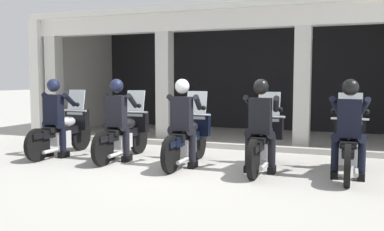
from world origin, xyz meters
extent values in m
plane|color=#A8A59E|center=(0.00, 3.00, 0.00)|extent=(80.00, 80.00, 0.00)
cube|color=black|center=(0.08, 6.05, 1.59)|extent=(11.11, 0.24, 3.18)
cube|color=silver|center=(0.08, 2.47, 2.96)|extent=(11.11, 0.36, 0.44)
cube|color=silver|center=(0.08, 4.19, 3.26)|extent=(11.11, 4.13, 0.16)
cube|color=silver|center=(-5.37, 4.19, 1.59)|extent=(0.30, 4.13, 3.18)
cube|color=beige|center=(-4.97, 2.47, 1.37)|extent=(0.35, 0.36, 2.74)
cube|color=beige|center=(-1.60, 2.47, 1.37)|extent=(0.35, 0.36, 2.74)
cube|color=beige|center=(1.77, 2.47, 1.37)|extent=(0.35, 0.36, 2.74)
cube|color=#B7B5AD|center=(0.08, 1.97, 0.06)|extent=(10.71, 0.24, 0.12)
cylinder|color=black|center=(-2.80, 0.59, 0.32)|extent=(0.09, 0.64, 0.64)
cylinder|color=black|center=(-2.80, -0.81, 0.32)|extent=(0.09, 0.64, 0.64)
cube|color=black|center=(-2.80, 0.59, 0.53)|extent=(0.14, 0.44, 0.08)
cube|color=silver|center=(-2.80, -0.16, 0.37)|extent=(0.28, 0.44, 0.28)
cube|color=black|center=(-2.80, -0.11, 0.50)|extent=(0.18, 1.24, 0.16)
ellipsoid|color=#B2B2B7|center=(-2.80, 0.11, 0.68)|extent=(0.26, 0.48, 0.22)
cube|color=black|center=(-2.80, -0.29, 0.57)|extent=(0.24, 0.52, 0.10)
cube|color=black|center=(-2.80, -0.75, 0.50)|extent=(0.16, 0.48, 0.10)
cylinder|color=silver|center=(-2.80, 0.53, 0.56)|extent=(0.05, 0.24, 0.53)
cube|color=black|center=(-2.80, 0.47, 0.70)|extent=(0.52, 0.16, 0.44)
sphere|color=silver|center=(-2.80, 0.57, 0.72)|extent=(0.18, 0.18, 0.18)
cube|color=silver|center=(-2.80, 0.45, 1.07)|extent=(0.40, 0.14, 0.54)
cylinder|color=silver|center=(-2.80, 0.37, 0.90)|extent=(0.62, 0.04, 0.04)
cylinder|color=silver|center=(-2.68, -0.51, 0.18)|extent=(0.07, 0.55, 0.07)
cube|color=black|center=(-2.80, -0.31, 0.97)|extent=(0.36, 0.22, 0.60)
cube|color=black|center=(-2.80, -0.19, 0.99)|extent=(0.05, 0.02, 0.32)
sphere|color=#936B51|center=(-2.80, -0.29, 1.43)|extent=(0.21, 0.21, 0.21)
sphere|color=#191E38|center=(-2.80, -0.29, 1.46)|extent=(0.26, 0.26, 0.26)
cylinder|color=black|center=(-2.66, -0.29, 0.66)|extent=(0.26, 0.29, 0.17)
cylinder|color=black|center=(-2.60, -0.29, 0.39)|extent=(0.12, 0.12, 0.53)
cube|color=black|center=(-2.60, -0.28, 0.06)|extent=(0.11, 0.26, 0.12)
cylinder|color=black|center=(-2.94, -0.29, 0.66)|extent=(0.26, 0.29, 0.17)
cylinder|color=black|center=(-3.00, -0.29, 0.39)|extent=(0.12, 0.12, 0.53)
cube|color=black|center=(-3.00, -0.28, 0.06)|extent=(0.11, 0.26, 0.12)
cylinder|color=black|center=(-2.58, -0.08, 1.16)|extent=(0.19, 0.48, 0.31)
sphere|color=black|center=(-2.54, 0.13, 1.05)|extent=(0.09, 0.09, 0.09)
cylinder|color=black|center=(-3.02, -0.08, 1.16)|extent=(0.19, 0.48, 0.31)
sphere|color=black|center=(-3.06, 0.13, 1.05)|extent=(0.09, 0.09, 0.09)
cylinder|color=black|center=(-1.40, 0.68, 0.32)|extent=(0.09, 0.64, 0.64)
cylinder|color=black|center=(-1.40, -0.72, 0.32)|extent=(0.09, 0.64, 0.64)
cube|color=black|center=(-1.40, 0.68, 0.53)|extent=(0.14, 0.44, 0.08)
cube|color=silver|center=(-1.40, -0.07, 0.37)|extent=(0.28, 0.44, 0.28)
cube|color=black|center=(-1.40, -0.02, 0.50)|extent=(0.18, 1.24, 0.16)
ellipsoid|color=black|center=(-1.40, 0.20, 0.68)|extent=(0.26, 0.48, 0.22)
cube|color=black|center=(-1.40, -0.20, 0.57)|extent=(0.24, 0.52, 0.10)
cube|color=black|center=(-1.40, -0.66, 0.50)|extent=(0.16, 0.48, 0.10)
cylinder|color=silver|center=(-1.40, 0.62, 0.56)|extent=(0.05, 0.24, 0.53)
cube|color=black|center=(-1.40, 0.56, 0.70)|extent=(0.52, 0.16, 0.44)
sphere|color=silver|center=(-1.40, 0.66, 0.72)|extent=(0.18, 0.18, 0.18)
cube|color=silver|center=(-1.40, 0.54, 1.07)|extent=(0.40, 0.14, 0.54)
cylinder|color=silver|center=(-1.40, 0.46, 0.90)|extent=(0.62, 0.04, 0.04)
cylinder|color=silver|center=(-1.28, -0.42, 0.18)|extent=(0.07, 0.55, 0.07)
cube|color=black|center=(-1.40, -0.22, 0.97)|extent=(0.36, 0.22, 0.60)
cube|color=#14193F|center=(-1.40, -0.10, 0.99)|extent=(0.05, 0.02, 0.32)
sphere|color=#936B51|center=(-1.40, -0.20, 1.43)|extent=(0.21, 0.21, 0.21)
sphere|color=#191E38|center=(-1.40, -0.20, 1.46)|extent=(0.26, 0.26, 0.26)
cylinder|color=black|center=(-1.26, -0.20, 0.66)|extent=(0.26, 0.29, 0.17)
cylinder|color=black|center=(-1.20, -0.20, 0.39)|extent=(0.12, 0.12, 0.53)
cube|color=black|center=(-1.20, -0.19, 0.06)|extent=(0.11, 0.26, 0.12)
cylinder|color=black|center=(-1.54, -0.20, 0.66)|extent=(0.26, 0.29, 0.17)
cylinder|color=black|center=(-1.60, -0.20, 0.39)|extent=(0.12, 0.12, 0.53)
cube|color=black|center=(-1.60, -0.19, 0.06)|extent=(0.11, 0.26, 0.12)
cylinder|color=black|center=(-1.18, 0.01, 1.16)|extent=(0.19, 0.48, 0.31)
sphere|color=black|center=(-1.14, 0.22, 1.05)|extent=(0.09, 0.09, 0.09)
cylinder|color=black|center=(-1.62, 0.01, 1.16)|extent=(0.19, 0.48, 0.31)
sphere|color=black|center=(-1.66, 0.22, 1.05)|extent=(0.09, 0.09, 0.09)
cylinder|color=black|center=(0.00, 0.57, 0.32)|extent=(0.09, 0.64, 0.64)
cylinder|color=black|center=(0.00, -0.83, 0.32)|extent=(0.09, 0.64, 0.64)
cube|color=black|center=(0.00, 0.57, 0.53)|extent=(0.14, 0.44, 0.08)
cube|color=silver|center=(0.00, -0.18, 0.37)|extent=(0.28, 0.44, 0.28)
cube|color=black|center=(0.00, -0.13, 0.50)|extent=(0.18, 1.24, 0.16)
ellipsoid|color=black|center=(0.00, 0.09, 0.68)|extent=(0.26, 0.48, 0.22)
cube|color=black|center=(0.00, -0.31, 0.57)|extent=(0.24, 0.52, 0.10)
cube|color=black|center=(0.00, -0.77, 0.50)|extent=(0.16, 0.48, 0.10)
cylinder|color=silver|center=(0.00, 0.51, 0.56)|extent=(0.05, 0.24, 0.53)
cube|color=black|center=(0.00, 0.45, 0.70)|extent=(0.52, 0.16, 0.44)
sphere|color=silver|center=(0.00, 0.55, 0.72)|extent=(0.18, 0.18, 0.18)
cube|color=silver|center=(0.00, 0.43, 1.07)|extent=(0.40, 0.14, 0.54)
cylinder|color=silver|center=(0.00, 0.35, 0.90)|extent=(0.62, 0.04, 0.04)
cylinder|color=silver|center=(0.12, -0.53, 0.18)|extent=(0.07, 0.55, 0.07)
cube|color=black|center=(0.00, -0.33, 0.97)|extent=(0.36, 0.22, 0.60)
cube|color=#591414|center=(0.00, -0.21, 0.99)|extent=(0.05, 0.02, 0.32)
sphere|color=tan|center=(0.00, -0.31, 1.43)|extent=(0.21, 0.21, 0.21)
sphere|color=silver|center=(0.00, -0.31, 1.46)|extent=(0.26, 0.26, 0.26)
cylinder|color=black|center=(0.14, -0.31, 0.66)|extent=(0.26, 0.29, 0.17)
cylinder|color=black|center=(0.20, -0.31, 0.39)|extent=(0.12, 0.12, 0.53)
cube|color=black|center=(0.20, -0.30, 0.06)|extent=(0.11, 0.26, 0.12)
cylinder|color=black|center=(-0.14, -0.31, 0.66)|extent=(0.26, 0.29, 0.17)
cylinder|color=black|center=(-0.20, -0.31, 0.39)|extent=(0.12, 0.12, 0.53)
cube|color=black|center=(-0.20, -0.30, 0.06)|extent=(0.11, 0.26, 0.12)
cylinder|color=black|center=(0.22, -0.10, 1.16)|extent=(0.19, 0.48, 0.31)
sphere|color=black|center=(0.26, 0.11, 1.05)|extent=(0.09, 0.09, 0.09)
cylinder|color=black|center=(-0.22, -0.10, 1.16)|extent=(0.19, 0.48, 0.31)
sphere|color=black|center=(-0.26, 0.11, 1.05)|extent=(0.09, 0.09, 0.09)
cylinder|color=black|center=(1.40, 0.62, 0.32)|extent=(0.09, 0.64, 0.64)
cylinder|color=black|center=(1.40, -0.78, 0.32)|extent=(0.09, 0.64, 0.64)
cube|color=black|center=(1.40, 0.62, 0.53)|extent=(0.14, 0.44, 0.08)
cube|color=silver|center=(1.40, -0.13, 0.37)|extent=(0.28, 0.44, 0.28)
cube|color=black|center=(1.40, -0.08, 0.50)|extent=(0.18, 1.24, 0.16)
ellipsoid|color=#1E2338|center=(1.40, 0.14, 0.68)|extent=(0.26, 0.48, 0.22)
cube|color=black|center=(1.40, -0.26, 0.57)|extent=(0.24, 0.52, 0.10)
cube|color=black|center=(1.40, -0.72, 0.50)|extent=(0.16, 0.48, 0.10)
cylinder|color=silver|center=(1.40, 0.56, 0.56)|extent=(0.05, 0.24, 0.53)
cube|color=black|center=(1.40, 0.50, 0.70)|extent=(0.52, 0.16, 0.44)
sphere|color=silver|center=(1.40, 0.60, 0.72)|extent=(0.18, 0.18, 0.18)
cube|color=silver|center=(1.40, 0.48, 1.07)|extent=(0.40, 0.14, 0.54)
cylinder|color=silver|center=(1.40, 0.40, 0.90)|extent=(0.62, 0.04, 0.04)
cylinder|color=silver|center=(1.52, -0.48, 0.18)|extent=(0.07, 0.55, 0.07)
cube|color=black|center=(1.40, -0.28, 0.97)|extent=(0.36, 0.22, 0.60)
cube|color=#14193F|center=(1.40, -0.16, 0.99)|extent=(0.05, 0.02, 0.32)
sphere|color=#936B51|center=(1.40, -0.26, 1.43)|extent=(0.21, 0.21, 0.21)
sphere|color=black|center=(1.40, -0.26, 1.46)|extent=(0.26, 0.26, 0.26)
cylinder|color=black|center=(1.54, -0.26, 0.66)|extent=(0.26, 0.29, 0.17)
cylinder|color=black|center=(1.60, -0.26, 0.39)|extent=(0.12, 0.12, 0.53)
cube|color=black|center=(1.60, -0.25, 0.06)|extent=(0.11, 0.26, 0.12)
cylinder|color=black|center=(1.26, -0.26, 0.66)|extent=(0.26, 0.29, 0.17)
cylinder|color=black|center=(1.20, -0.26, 0.39)|extent=(0.12, 0.12, 0.53)
cube|color=black|center=(1.20, -0.25, 0.06)|extent=(0.11, 0.26, 0.12)
cylinder|color=black|center=(1.62, -0.05, 1.16)|extent=(0.19, 0.48, 0.31)
sphere|color=black|center=(1.66, 0.16, 1.05)|extent=(0.09, 0.09, 0.09)
cylinder|color=black|center=(1.18, -0.05, 1.16)|extent=(0.19, 0.48, 0.31)
sphere|color=black|center=(1.14, 0.16, 1.05)|extent=(0.09, 0.09, 0.09)
cylinder|color=black|center=(2.80, 0.65, 0.32)|extent=(0.09, 0.64, 0.64)
cylinder|color=black|center=(2.80, -0.75, 0.32)|extent=(0.09, 0.64, 0.64)
cube|color=black|center=(2.80, 0.65, 0.53)|extent=(0.14, 0.44, 0.08)
cube|color=silver|center=(2.80, -0.10, 0.37)|extent=(0.28, 0.44, 0.28)
cube|color=black|center=(2.80, -0.05, 0.50)|extent=(0.18, 1.24, 0.16)
ellipsoid|color=black|center=(2.80, 0.17, 0.68)|extent=(0.26, 0.48, 0.22)
cube|color=black|center=(2.80, -0.23, 0.57)|extent=(0.24, 0.52, 0.10)
cube|color=black|center=(2.80, -0.69, 0.50)|extent=(0.16, 0.48, 0.10)
cylinder|color=silver|center=(2.80, 0.59, 0.56)|extent=(0.05, 0.24, 0.53)
cube|color=black|center=(2.80, 0.53, 0.70)|extent=(0.52, 0.16, 0.44)
sphere|color=silver|center=(2.80, 0.63, 0.72)|extent=(0.18, 0.18, 0.18)
cube|color=silver|center=(2.80, 0.51, 1.07)|extent=(0.40, 0.14, 0.54)
cylinder|color=silver|center=(2.80, 0.43, 0.90)|extent=(0.62, 0.04, 0.04)
cylinder|color=silver|center=(2.92, -0.45, 0.18)|extent=(0.07, 0.55, 0.07)
cube|color=black|center=(2.80, -0.25, 0.97)|extent=(0.36, 0.22, 0.60)
cube|color=#591414|center=(2.80, -0.13, 0.99)|extent=(0.05, 0.02, 0.32)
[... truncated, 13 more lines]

